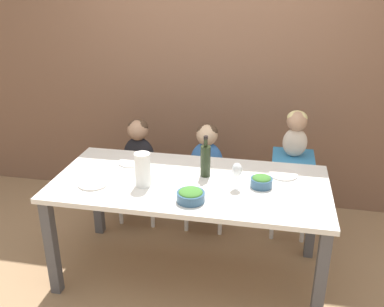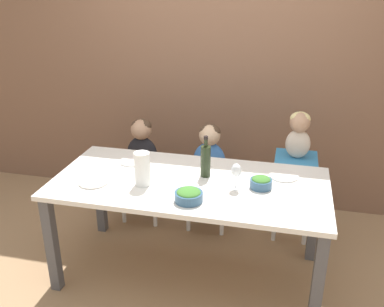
{
  "view_description": "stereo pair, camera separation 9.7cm",
  "coord_description": "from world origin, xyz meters",
  "views": [
    {
      "loc": [
        0.53,
        -2.6,
        2.09
      ],
      "look_at": [
        0.0,
        0.07,
        0.95
      ],
      "focal_mm": 40.0,
      "sensor_mm": 36.0,
      "label": 1
    },
    {
      "loc": [
        0.63,
        -2.58,
        2.09
      ],
      "look_at": [
        0.0,
        0.07,
        0.95
      ],
      "focal_mm": 40.0,
      "sensor_mm": 36.0,
      "label": 2
    }
  ],
  "objects": [
    {
      "name": "chair_right_highchair",
      "position": [
        0.72,
        0.7,
        0.57
      ],
      "size": [
        0.34,
        0.36,
        0.72
      ],
      "color": "silver",
      "rests_on": "ground_plane"
    },
    {
      "name": "chair_far_left",
      "position": [
        -0.6,
        0.7,
        0.38
      ],
      "size": [
        0.4,
        0.43,
        0.45
      ],
      "color": "silver",
      "rests_on": "ground_plane"
    },
    {
      "name": "salad_bowl_large",
      "position": [
        0.06,
        -0.27,
        0.81
      ],
      "size": [
        0.18,
        0.18,
        0.08
      ],
      "color": "#335675",
      "rests_on": "dining_table"
    },
    {
      "name": "salad_bowl_small",
      "position": [
        0.49,
        0.01,
        0.81
      ],
      "size": [
        0.15,
        0.15,
        0.08
      ],
      "color": "#335675",
      "rests_on": "dining_table"
    },
    {
      "name": "paper_towel_roll",
      "position": [
        -0.3,
        -0.12,
        0.89
      ],
      "size": [
        0.11,
        0.11,
        0.23
      ],
      "color": "white",
      "rests_on": "dining_table"
    },
    {
      "name": "wine_bottle",
      "position": [
        0.09,
        0.11,
        0.89
      ],
      "size": [
        0.07,
        0.07,
        0.3
      ],
      "color": "#232D19",
      "rests_on": "dining_table"
    },
    {
      "name": "chair_far_center",
      "position": [
        -0.0,
        0.7,
        0.38
      ],
      "size": [
        0.4,
        0.43,
        0.45
      ],
      "color": "silver",
      "rests_on": "ground_plane"
    },
    {
      "name": "wall_back",
      "position": [
        0.0,
        1.25,
        1.35
      ],
      "size": [
        10.0,
        0.06,
        2.7
      ],
      "color": "brown",
      "rests_on": "ground_plane"
    },
    {
      "name": "dining_table",
      "position": [
        0.0,
        0.0,
        0.68
      ],
      "size": [
        1.89,
        0.9,
        0.77
      ],
      "color": "white",
      "rests_on": "ground_plane"
    },
    {
      "name": "person_baby_right",
      "position": [
        0.72,
        0.71,
        0.95
      ],
      "size": [
        0.19,
        0.17,
        0.38
      ],
      "color": "beige",
      "rests_on": "chair_right_highchair"
    },
    {
      "name": "person_child_center",
      "position": [
        -0.0,
        0.71,
        0.71
      ],
      "size": [
        0.28,
        0.19,
        0.5
      ],
      "color": "#3366B2",
      "rests_on": "chair_far_center"
    },
    {
      "name": "dinner_plate_back_right",
      "position": [
        0.63,
        0.22,
        0.78
      ],
      "size": [
        0.2,
        0.2,
        0.01
      ],
      "color": "silver",
      "rests_on": "dining_table"
    },
    {
      "name": "dinner_plate_back_left",
      "position": [
        -0.5,
        0.22,
        0.78
      ],
      "size": [
        0.2,
        0.2,
        0.01
      ],
      "color": "silver",
      "rests_on": "dining_table"
    },
    {
      "name": "wine_glass_near",
      "position": [
        0.32,
        -0.04,
        0.9
      ],
      "size": [
        0.07,
        0.07,
        0.18
      ],
      "color": "white",
      "rests_on": "dining_table"
    },
    {
      "name": "dinner_plate_front_left",
      "position": [
        -0.63,
        -0.18,
        0.78
      ],
      "size": [
        0.2,
        0.2,
        0.01
      ],
      "color": "silver",
      "rests_on": "dining_table"
    },
    {
      "name": "ground_plane",
      "position": [
        0.0,
        0.0,
        0.0
      ],
      "size": [
        14.0,
        14.0,
        0.0
      ],
      "primitive_type": "plane",
      "color": "#9E7A56"
    },
    {
      "name": "person_child_left",
      "position": [
        -0.6,
        0.71,
        0.71
      ],
      "size": [
        0.28,
        0.19,
        0.5
      ],
      "color": "black",
      "rests_on": "chair_far_left"
    }
  ]
}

